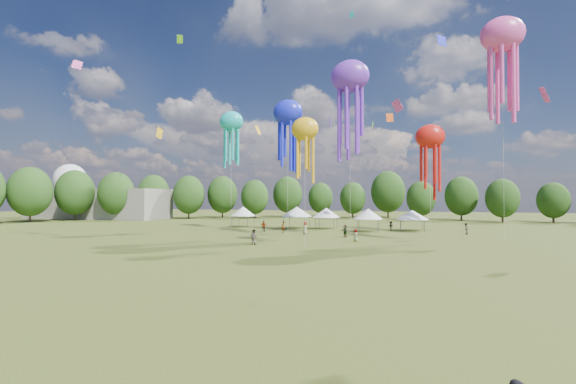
# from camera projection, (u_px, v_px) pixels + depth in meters

# --- Properties ---
(ground) EXTENTS (300.00, 300.00, 0.00)m
(ground) POSITION_uv_depth(u_px,v_px,m) (159.00, 383.00, 10.93)
(ground) COLOR #384416
(ground) RESTS_ON ground
(spectator_near) EXTENTS (1.06, 0.92, 1.84)m
(spectator_near) POSITION_uv_depth(u_px,v_px,m) (254.00, 237.00, 43.41)
(spectator_near) COLOR gray
(spectator_near) RESTS_ON ground
(spectators_far) EXTENTS (32.34, 18.64, 1.92)m
(spectators_far) POSITION_uv_depth(u_px,v_px,m) (345.00, 229.00, 55.88)
(spectators_far) COLOR gray
(spectators_far) RESTS_ON ground
(festival_tents) EXTENTS (36.10, 8.91, 4.02)m
(festival_tents) POSITION_uv_depth(u_px,v_px,m) (326.00, 213.00, 65.45)
(festival_tents) COLOR #47474C
(festival_tents) RESTS_ON ground
(show_kites) EXTENTS (46.65, 20.19, 30.29)m
(show_kites) POSITION_uv_depth(u_px,v_px,m) (368.00, 101.00, 52.19)
(show_kites) COLOR #1922E3
(show_kites) RESTS_ON ground
(small_kites) EXTENTS (67.49, 51.28, 43.89)m
(small_kites) POSITION_uv_depth(u_px,v_px,m) (341.00, 31.00, 50.65)
(small_kites) COLOR #1922E3
(small_kites) RESTS_ON ground
(treeline) EXTENTS (201.57, 95.24, 13.43)m
(treeline) POSITION_uv_depth(u_px,v_px,m) (339.00, 193.00, 72.10)
(treeline) COLOR #38281C
(treeline) RESTS_ON ground
(hangar) EXTENTS (40.00, 12.00, 8.00)m
(hangar) POSITION_uv_depth(u_px,v_px,m) (97.00, 204.00, 100.36)
(hangar) COLOR gray
(hangar) RESTS_ON ground
(radome) EXTENTS (9.00, 9.00, 16.00)m
(radome) POSITION_uv_depth(u_px,v_px,m) (70.00, 184.00, 110.73)
(radome) COLOR white
(radome) RESTS_ON ground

